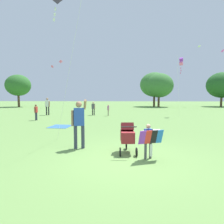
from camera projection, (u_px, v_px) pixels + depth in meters
name	position (u px, v px, depth m)	size (l,w,h in m)	color
ground_plane	(128.00, 158.00, 5.88)	(120.00, 120.00, 0.00)	#668E47
treeline_distant	(167.00, 85.00, 33.29)	(41.12, 6.89, 6.01)	brown
child_with_butterfly_kite	(149.00, 138.00, 5.78)	(0.77, 0.47, 1.07)	#4C4C51
person_adult_flyer	(79.00, 120.00, 6.92)	(0.57, 0.61, 1.80)	#33384C
stroller	(127.00, 135.00, 6.44)	(0.57, 1.09, 1.03)	black
kite_orange_delta	(181.00, 62.00, 17.82)	(1.71, 4.16, 5.46)	purple
distant_kites_cluster	(150.00, 43.00, 29.33)	(31.65, 15.74, 11.52)	white
person_red_shirt	(47.00, 105.00, 19.03)	(0.53, 0.32, 1.71)	#232328
person_sitting_far	(36.00, 111.00, 14.95)	(0.17, 0.40, 1.25)	#33384C
person_couple_left	(108.00, 109.00, 18.24)	(0.18, 0.35, 1.09)	#7F705B
person_kid_running	(93.00, 107.00, 18.82)	(0.38, 0.29, 1.32)	#232328
picnic_blanket	(60.00, 126.00, 11.95)	(1.21, 1.37, 0.02)	#3366B2
cooler_box	(155.00, 133.00, 8.90)	(0.45, 0.33, 0.35)	#288466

